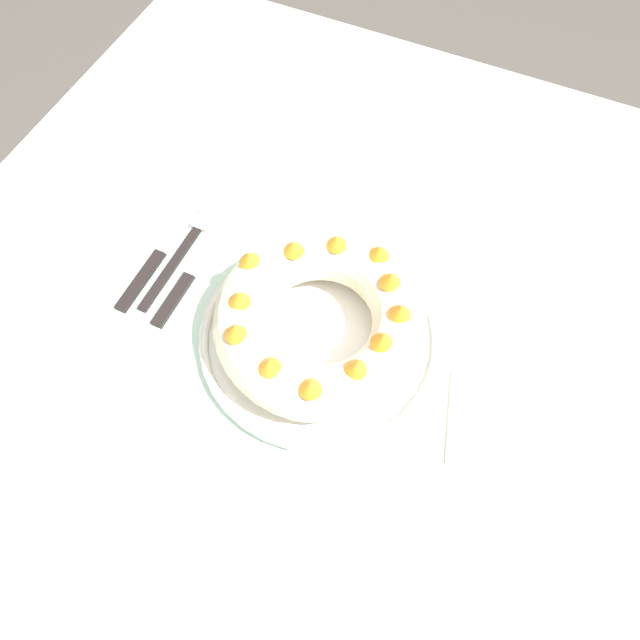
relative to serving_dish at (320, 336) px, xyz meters
The scene contains 8 objects.
ground_plane 0.76m from the serving_dish, 30.73° to the right, with size 8.00×8.00×0.00m, color #4C4742.
dining_table 0.10m from the serving_dish, 30.73° to the right, with size 1.20×1.24×0.75m.
serving_dish is the anchor object (origin of this frame).
bundt_cake 0.04m from the serving_dish, 52.41° to the right, with size 0.27×0.27×0.08m.
fork 0.24m from the serving_dish, 165.99° to the left, with size 0.02×0.21×0.01m.
serving_knife 0.26m from the serving_dish, behind, with size 0.02×0.23×0.01m.
cake_knife 0.21m from the serving_dish, behind, with size 0.02×0.19×0.01m.
napkin 0.27m from the serving_dish, ahead, with size 0.17×0.12×0.00m, color beige.
Camera 1 is at (0.13, -0.33, 1.48)m, focal length 35.00 mm.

